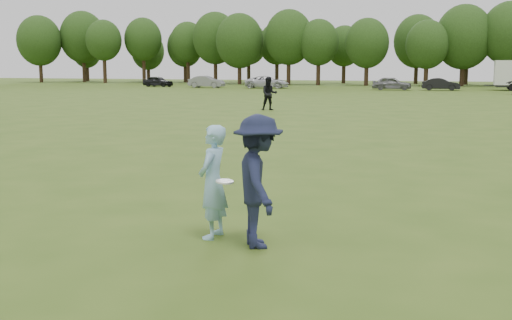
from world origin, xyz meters
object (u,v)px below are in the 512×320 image
(car_f, at_px, (441,84))
(car_c, at_px, (267,82))
(defender, at_px, (258,181))
(player_far_a, at_px, (269,94))
(car_a, at_px, (158,81))
(car_b, at_px, (206,82))
(car_e, at_px, (392,83))
(thrower, at_px, (213,182))

(car_f, bearing_deg, car_c, 85.76)
(defender, relative_size, player_far_a, 0.99)
(car_a, bearing_deg, car_f, -84.68)
(defender, relative_size, car_b, 0.45)
(car_e, bearing_deg, thrower, 178.61)
(thrower, bearing_deg, car_b, -156.28)
(car_e, bearing_deg, defender, 179.37)
(car_e, relative_size, car_f, 1.07)
(car_a, relative_size, car_c, 0.75)
(car_c, relative_size, car_e, 1.22)
(defender, bearing_deg, car_f, -29.51)
(player_far_a, bearing_deg, car_f, 54.12)
(defender, bearing_deg, car_e, -24.57)
(car_b, bearing_deg, defender, -157.97)
(thrower, relative_size, car_c, 0.34)
(car_b, relative_size, car_e, 1.02)
(car_c, relative_size, car_f, 1.31)
(car_e, bearing_deg, car_f, -86.46)
(car_b, bearing_deg, thrower, -158.55)
(car_f, bearing_deg, car_a, 85.02)
(thrower, xyz_separation_m, car_c, (-17.62, 59.80, -0.15))
(car_a, xyz_separation_m, car_e, (29.27, -1.68, 0.06))
(car_a, relative_size, car_f, 0.98)
(player_far_a, bearing_deg, car_e, 62.36)
(car_a, bearing_deg, car_b, -95.49)
(car_a, height_order, car_e, car_e)
(car_a, bearing_deg, player_far_a, -136.85)
(car_a, bearing_deg, car_c, -85.67)
(car_f, bearing_deg, car_e, 94.54)
(thrower, bearing_deg, defender, 76.03)
(car_b, xyz_separation_m, car_c, (7.36, 0.95, 0.01))
(car_b, bearing_deg, car_e, -91.70)
(car_b, height_order, car_e, car_e)
(defender, bearing_deg, car_c, -11.25)
(car_b, xyz_separation_m, car_e, (21.92, -0.06, 0.01))
(player_far_a, height_order, car_e, player_far_a)
(defender, xyz_separation_m, player_far_a, (-7.81, 26.10, 0.01))
(car_b, bearing_deg, player_far_a, -152.95)
(car_a, xyz_separation_m, car_f, (34.38, -0.97, -0.01))
(car_e, distance_m, car_f, 5.16)
(car_b, xyz_separation_m, car_f, (27.03, 0.65, -0.06))
(thrower, xyz_separation_m, car_b, (-24.98, 58.85, -0.16))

